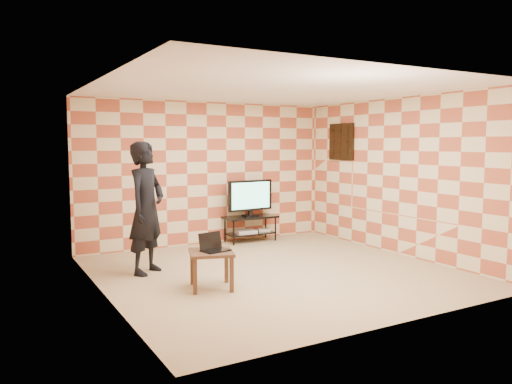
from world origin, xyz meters
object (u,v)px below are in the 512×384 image
at_px(side_table, 211,258).
at_px(person, 146,208).
at_px(tv_stand, 250,223).
at_px(tv, 250,196).

bearing_deg(side_table, person, 112.81).
bearing_deg(side_table, tv_stand, 52.13).
xyz_separation_m(tv_stand, person, (-2.49, -1.37, 0.61)).
bearing_deg(person, side_table, -107.40).
relative_size(tv, side_table, 1.38).
height_order(tv, person, person).
distance_m(tv, person, 2.84).
relative_size(side_table, person, 0.36).
bearing_deg(side_table, tv, 52.10).
height_order(tv_stand, tv, tv).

